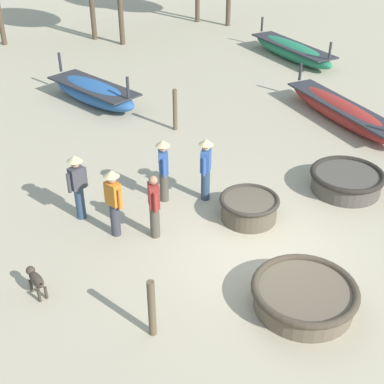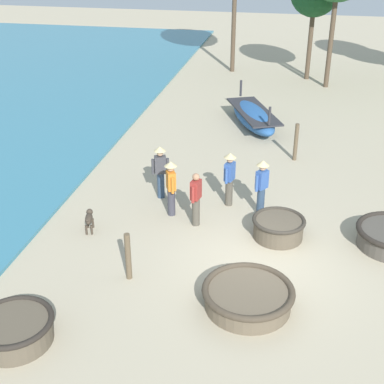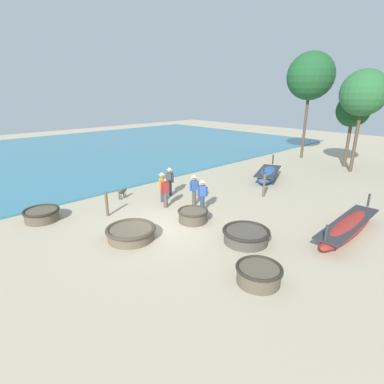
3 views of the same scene
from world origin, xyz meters
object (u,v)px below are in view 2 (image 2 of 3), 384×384
(fisherman_with_hat, at_px, (196,198))
(fisherman_standing_left, at_px, (171,185))
(long_boat_green_hull, at_px, (253,117))
(mooring_post_mid_beach, at_px, (296,142))
(mooring_post_shoreline, at_px, (128,256))
(dog, at_px, (89,218))
(fisherman_hauling, at_px, (160,169))
(coracle_weathered, at_px, (14,329))
(fisherman_by_coracle, at_px, (262,184))
(fisherman_standing_right, at_px, (230,176))
(coracle_tilted, at_px, (248,296))
(coracle_far_left, at_px, (278,227))

(fisherman_with_hat, xyz_separation_m, fisherman_standing_left, (-0.79, 0.42, 0.12))
(long_boat_green_hull, distance_m, fisherman_with_hat, 8.36)
(mooring_post_mid_beach, bearing_deg, mooring_post_shoreline, -114.82)
(dog, xyz_separation_m, mooring_post_shoreline, (1.71, -1.89, 0.24))
(long_boat_green_hull, relative_size, fisherman_hauling, 2.52)
(coracle_weathered, bearing_deg, long_boat_green_hull, 75.67)
(long_boat_green_hull, bearing_deg, fisherman_standing_left, -101.34)
(fisherman_with_hat, bearing_deg, dog, -162.57)
(fisherman_by_coracle, relative_size, fisherman_standing_right, 1.00)
(coracle_weathered, distance_m, coracle_tilted, 4.90)
(fisherman_hauling, distance_m, fisherman_standing_left, 1.14)
(coracle_weathered, distance_m, long_boat_green_hull, 14.01)
(long_boat_green_hull, height_order, fisherman_with_hat, fisherman_with_hat)
(dog, height_order, mooring_post_mid_beach, mooring_post_mid_beach)
(fisherman_by_coracle, bearing_deg, mooring_post_mid_beach, 78.14)
(coracle_far_left, xyz_separation_m, coracle_tilted, (-0.49, -3.04, -0.03))
(fisherman_standing_left, bearing_deg, fisherman_hauling, 119.61)
(fisherman_standing_right, bearing_deg, long_boat_green_hull, 89.58)
(fisherman_hauling, distance_m, mooring_post_mid_beach, 5.41)
(fisherman_hauling, relative_size, fisherman_standing_right, 1.00)
(dog, relative_size, mooring_post_mid_beach, 0.50)
(fisherman_standing_left, bearing_deg, coracle_weathered, -108.34)
(coracle_far_left, xyz_separation_m, fisherman_with_hat, (-2.28, 0.23, 0.52))
(fisherman_by_coracle, bearing_deg, fisherman_standing_right, 159.66)
(long_boat_green_hull, bearing_deg, fisherman_with_hat, -95.43)
(long_boat_green_hull, xyz_separation_m, mooring_post_shoreline, (-1.86, -11.08, 0.20))
(fisherman_by_coracle, distance_m, mooring_post_shoreline, 4.68)
(mooring_post_mid_beach, bearing_deg, fisherman_by_coracle, -101.86)
(dog, distance_m, mooring_post_mid_beach, 8.04)
(coracle_weathered, distance_m, mooring_post_mid_beach, 11.64)
(mooring_post_shoreline, height_order, mooring_post_mid_beach, mooring_post_mid_beach)
(long_boat_green_hull, distance_m, fisherman_by_coracle, 7.41)
(fisherman_hauling, xyz_separation_m, dog, (-1.43, -2.29, -0.59))
(fisherman_standing_left, height_order, mooring_post_mid_beach, fisherman_standing_left)
(coracle_tilted, xyz_separation_m, fisherman_by_coracle, (-0.09, 4.25, 0.68))
(coracle_weathered, height_order, fisherman_hauling, fisherman_hauling)
(long_boat_green_hull, height_order, fisherman_standing_left, fisherman_standing_left)
(fisherman_standing_right, height_order, fisherman_standing_left, same)
(fisherman_with_hat, distance_m, mooring_post_mid_beach, 5.73)
(coracle_far_left, xyz_separation_m, fisherman_hauling, (-3.64, 1.64, 0.65))
(fisherman_standing_left, distance_m, dog, 2.45)
(coracle_tilted, relative_size, fisherman_standing_right, 1.22)
(coracle_far_left, bearing_deg, coracle_tilted, -99.17)
(fisherman_with_hat, bearing_deg, coracle_weathered, -116.96)
(coracle_far_left, relative_size, fisherman_by_coracle, 0.85)
(fisherman_hauling, xyz_separation_m, mooring_post_shoreline, (0.28, -4.18, -0.35))
(fisherman_by_coracle, height_order, fisherman_standing_left, same)
(coracle_weathered, relative_size, dog, 2.41)
(coracle_far_left, relative_size, fisherman_standing_left, 0.85)
(long_boat_green_hull, xyz_separation_m, fisherman_standing_right, (-0.05, -6.98, 0.55))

